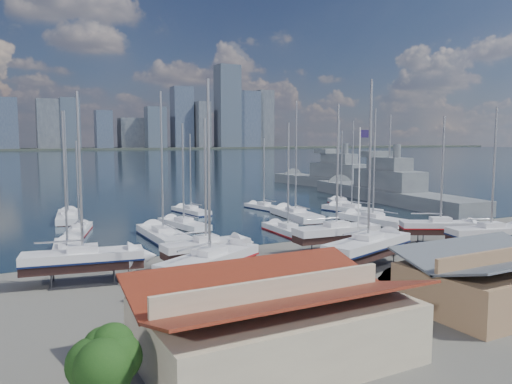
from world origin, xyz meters
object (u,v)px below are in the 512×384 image
sailboat_cradle_0 (83,259)px  flagpole (360,182)px  naval_ship_west (338,181)px  car_a (291,307)px  naval_ship_east (388,193)px

sailboat_cradle_0 → flagpole: 27.19m
flagpole → naval_ship_west: bearing=54.4°
sailboat_cradle_0 → naval_ship_west: size_ratio=0.35×
car_a → flagpole: size_ratio=0.33×
naval_ship_east → flagpole: 47.22m
naval_ship_east → flagpole: bearing=140.9°
naval_ship_east → naval_ship_west: size_ratio=1.02×
sailboat_cradle_0 → naval_ship_east: naval_ship_east is taller
naval_ship_west → flagpole: size_ratio=3.40×
car_a → flagpole: 20.85m
naval_ship_east → car_a: (-49.45, -44.43, -0.93)m
naval_ship_east → naval_ship_west: (8.40, 26.63, 0.00)m
flagpole → naval_ship_east: bearing=43.7°
car_a → flagpole: bearing=60.8°
naval_ship_east → flagpole: (-33.85, -32.39, 5.90)m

